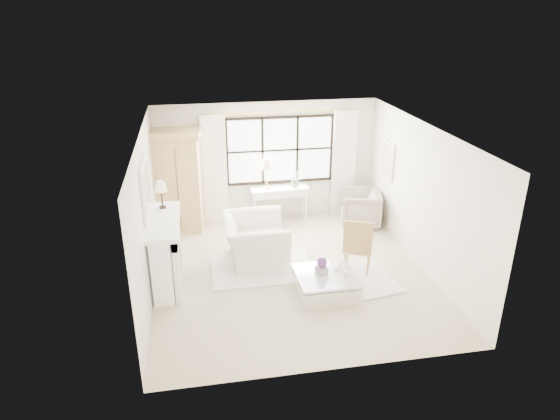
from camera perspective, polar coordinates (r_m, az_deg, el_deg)
The scene contains 32 objects.
floor at distance 9.46m, azimuth 1.19°, elevation -7.11°, with size 5.50×5.50×0.00m, color #BCAB8B.
ceiling at distance 8.45m, azimuth 1.33°, elevation 9.00°, with size 5.50×5.50×0.00m, color white.
wall_back at distance 11.42m, azimuth -1.51°, elevation 5.61°, with size 5.00×5.00×0.00m, color silver.
wall_front at distance 6.47m, azimuth 6.16°, elevation -8.57°, with size 5.00×5.00×0.00m, color white.
wall_left at distance 8.75m, azimuth -15.01°, elevation -0.63°, with size 5.50×5.50×0.00m, color beige.
wall_right at distance 9.65m, azimuth 15.96°, elevation 1.48°, with size 5.50×5.50×0.00m, color silver.
window_pane at distance 11.38m, azimuth -0.00°, elevation 6.87°, with size 2.40×0.02×1.50m, color white.
window_frame at distance 11.37m, azimuth 0.01°, elevation 6.86°, with size 2.50×0.04×1.50m, color black, non-canonical shape.
curtain_rod at distance 11.11m, azimuth 0.05°, elevation 11.11°, with size 0.04×0.04×3.30m, color gold.
curtain_left at distance 11.25m, azimuth -7.49°, elevation 4.54°, with size 0.55×0.10×2.47m, color white.
curtain_right at distance 11.76m, azimuth 7.31°, elevation 5.36°, with size 0.55×0.10×2.47m, color white.
fireplace at distance 9.02m, azimuth -13.13°, elevation -4.63°, with size 0.58×1.66×1.26m.
mirror_frame at distance 8.57m, azimuth -15.14°, elevation 2.39°, with size 0.05×1.15×0.95m, color white.
mirror_glass at distance 8.57m, azimuth -14.94°, elevation 2.41°, with size 0.02×1.00×0.80m, color silver.
art_frame at distance 11.04m, azimuth 12.19°, elevation 5.59°, with size 0.04×0.62×0.82m, color white.
art_canvas at distance 11.03m, azimuth 12.09°, elevation 5.58°, with size 0.01×0.52×0.72m, color #C1B395.
mantel_lamp at distance 9.11m, azimuth -13.47°, elevation 2.51°, with size 0.22×0.22×0.51m.
armoire at distance 11.02m, azimuth -11.64°, elevation 3.35°, with size 1.21×0.86×2.24m.
console_table at distance 11.50m, azimuth -0.07°, elevation 0.73°, with size 1.32×0.50×0.80m.
console_lamp at distance 11.12m, azimuth -1.54°, elevation 5.18°, with size 0.28×0.28×0.69m.
orchid_plant at distance 11.34m, azimuth 1.83°, elevation 3.81°, with size 0.26×0.21×0.47m, color #617C53.
side_table at distance 10.30m, azimuth -1.08°, elevation -2.43°, with size 0.40×0.40×0.51m.
rug_left at distance 9.56m, azimuth -2.10°, elevation -6.64°, with size 1.90×1.34×0.03m, color silver.
rug_right at distance 9.18m, azimuth 7.65°, elevation -8.21°, with size 1.69×1.27×0.03m, color silver.
club_armchair at distance 9.66m, azimuth -2.82°, elevation -3.52°, with size 1.35×1.18×0.88m, color silver.
wingback_chair at distance 11.41m, azimuth 9.19°, elevation 0.23°, with size 0.85×0.87×0.79m, color gray.
french_chair at distance 9.47m, azimuth 8.84°, elevation -5.22°, with size 0.64×0.64×1.08m.
coffee_table at distance 8.75m, azimuth 5.17°, elevation -8.49°, with size 1.01×1.01×0.38m.
planter_box at distance 8.64m, azimuth 4.78°, elevation -6.87°, with size 0.18×0.18×0.13m, color slate.
planter_flowers at distance 8.57m, azimuth 4.82°, elevation -5.97°, with size 0.18×0.18×0.18m, color #532A69.
pillar_candle at distance 8.58m, azimuth 7.50°, elevation -7.29°, with size 0.08×0.08×0.12m, color beige.
coffee_vase at distance 8.80m, azimuth 6.59°, elevation -6.29°, with size 0.15×0.15×0.15m, color white.
Camera 1 is at (-1.66, -8.04, 4.69)m, focal length 32.00 mm.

